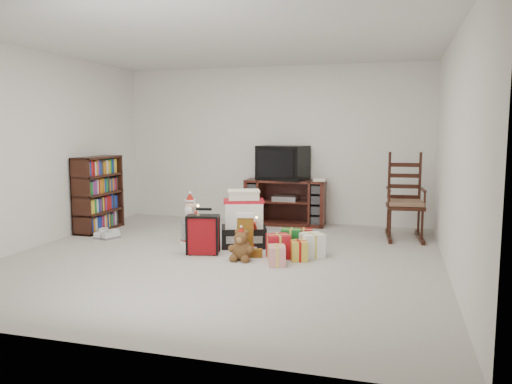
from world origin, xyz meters
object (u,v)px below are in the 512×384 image
mrs_claus_figurine (190,224)px  gift_cluster (293,247)px  gift_pile (244,222)px  red_suitcase (203,234)px  teddy_bear (242,247)px  rocking_chair (405,208)px  sneaker_pair (106,235)px  bookshelf (98,195)px  tv_stand (285,202)px  crt_television (283,163)px  santa_figurine (249,232)px

mrs_claus_figurine → gift_cluster: mrs_claus_figurine is taller
gift_pile → red_suitcase: bearing=-142.9°
teddy_bear → mrs_claus_figurine: mrs_claus_figurine is taller
rocking_chair → sneaker_pair: size_ratio=3.84×
rocking_chair → mrs_claus_figurine: 2.96m
bookshelf → red_suitcase: (2.04, -0.93, -0.29)m
gift_pile → red_suitcase: 0.64m
tv_stand → gift_cluster: bearing=-77.0°
bookshelf → teddy_bear: bearing=-22.7°
crt_television → gift_pile: bearing=-82.5°
sneaker_pair → crt_television: 2.87m
tv_stand → mrs_claus_figurine: size_ratio=1.88×
mrs_claus_figurine → gift_cluster: 1.49m
tv_stand → rocking_chair: 1.88m
tv_stand → rocking_chair: bearing=-17.4°
rocking_chair → red_suitcase: rocking_chair is taller
teddy_bear → gift_cluster: (0.54, 0.32, -0.04)m
red_suitcase → santa_figurine: size_ratio=1.04×
bookshelf → teddy_bear: bookshelf is taller
gift_cluster → gift_pile: bearing=153.5°
teddy_bear → sneaker_pair: 2.25m
bookshelf → teddy_bear: (2.57, -1.08, -0.38)m
tv_stand → gift_cluster: size_ratio=1.34×
rocking_chair → santa_figurine: (-1.90, -1.21, -0.22)m
red_suitcase → bookshelf: bearing=142.8°
santa_figurine → gift_cluster: 0.69m
sneaker_pair → gift_pile: bearing=9.9°
santa_figurine → sneaker_pair: santa_figurine is taller
teddy_bear → mrs_claus_figurine: (-0.91, 0.64, 0.11)m
bookshelf → gift_cluster: size_ratio=1.16×
gift_cluster → crt_television: bearing=106.4°
rocking_chair → teddy_bear: rocking_chair is taller
bookshelf → gift_pile: bearing=-9.5°
tv_stand → sneaker_pair: tv_stand is taller
tv_stand → crt_television: 0.63m
gift_pile → mrs_claus_figurine: 0.73m
teddy_bear → crt_television: crt_television is taller
rocking_chair → tv_stand: bearing=160.1°
santa_figurine → rocking_chair: bearing=32.4°
gift_pile → crt_television: crt_television is taller
teddy_bear → gift_cluster: teddy_bear is taller
gift_cluster → crt_television: crt_television is taller
santa_figurine → mrs_claus_figurine: size_ratio=0.79×
gift_pile → sneaker_pair: gift_pile is taller
bookshelf → red_suitcase: bearing=-24.5°
bookshelf → santa_figurine: size_ratio=2.06×
gift_cluster → tv_stand: bearing=105.3°
tv_stand → santa_figurine: 1.71m
bookshelf → red_suitcase: size_ratio=1.99×
sneaker_pair → crt_television: (2.13, 1.68, 0.94)m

